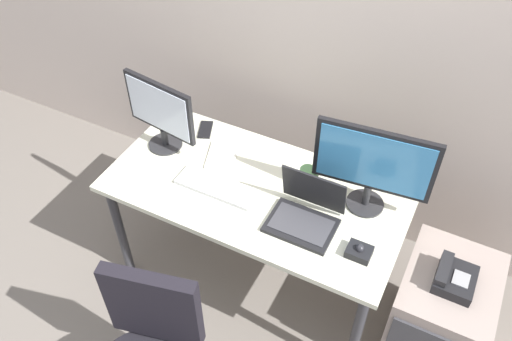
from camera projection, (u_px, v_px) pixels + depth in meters
name	position (u px, v px, depth m)	size (l,w,h in m)	color
ground_plane	(256.00, 274.00, 3.13)	(8.00, 8.00, 0.00)	#6B635C
back_wall	(322.00, 3.00, 2.61)	(6.00, 0.10, 2.80)	beige
desk	(256.00, 199.00, 2.67)	(1.48, 0.74, 0.75)	beige
file_cabinet	(438.00, 316.00, 2.60)	(0.42, 0.53, 0.62)	gray
desk_phone	(454.00, 278.00, 2.35)	(0.17, 0.20, 0.09)	black
monitor_main	(373.00, 165.00, 2.34)	(0.54, 0.18, 0.46)	#262628
monitor_side	(160.00, 112.00, 2.68)	(0.42, 0.18, 0.40)	#262628
keyboard	(217.00, 187.00, 2.60)	(0.41, 0.14, 0.03)	silver
laptop	(306.00, 212.00, 2.42)	(0.31, 0.27, 0.24)	black
trackball_mouse	(359.00, 251.00, 2.31)	(0.11, 0.09, 0.07)	black
coffee_mug	(308.00, 177.00, 2.60)	(0.09, 0.08, 0.10)	#51844F
paper_notepad	(222.00, 156.00, 2.77)	(0.15, 0.21, 0.01)	white
cell_phone	(205.00, 130.00, 2.92)	(0.07, 0.14, 0.01)	black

